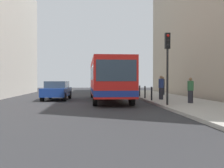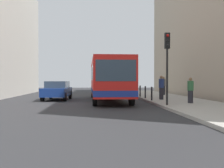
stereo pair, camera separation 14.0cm
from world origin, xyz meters
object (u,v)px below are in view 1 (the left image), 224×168
(bus, at_px, (108,78))
(pedestrian_far_sidewalk, at_px, (163,86))
(car_beside_bus, at_px, (57,90))
(bollard_near, at_px, (152,94))
(bollard_farthest, at_px, (135,90))
(pedestrian_near_signal, at_px, (191,90))
(bollard_far, at_px, (140,91))
(traffic_light, at_px, (167,55))
(bollard_mid, at_px, (145,92))
(pedestrian_mid_sidewalk, at_px, (161,88))

(bus, bearing_deg, pedestrian_far_sidewalk, -136.64)
(car_beside_bus, relative_size, bollard_near, 4.73)
(bollard_farthest, xyz_separation_m, pedestrian_near_signal, (1.92, -9.35, 0.31))
(bus, height_order, bollard_far, bus)
(car_beside_bus, bearing_deg, bus, 164.60)
(bollard_farthest, relative_size, pedestrian_near_signal, 0.60)
(bus, xyz_separation_m, car_beside_bus, (-3.99, 1.34, -0.94))
(traffic_light, bearing_deg, bus, 119.26)
(bollard_far, bearing_deg, bollard_mid, -90.00)
(bus, distance_m, pedestrian_mid_sidewalk, 3.99)
(traffic_light, bearing_deg, pedestrian_near_signal, 34.61)
(traffic_light, height_order, pedestrian_far_sidewalk, traffic_light)
(pedestrian_mid_sidewalk, relative_size, pedestrian_far_sidewalk, 0.99)
(bus, relative_size, pedestrian_far_sidewalk, 6.26)
(bollard_mid, bearing_deg, pedestrian_near_signal, -67.66)
(bus, bearing_deg, bollard_mid, -170.05)
(pedestrian_far_sidewalk, bearing_deg, bollard_far, -14.20)
(traffic_light, relative_size, pedestrian_near_signal, 2.59)
(bus, xyz_separation_m, bollard_mid, (2.91, 0.55, -1.10))
(car_beside_bus, xyz_separation_m, bollard_near, (6.91, -3.12, -0.16))
(car_beside_bus, xyz_separation_m, pedestrian_near_signal, (8.83, -5.46, 0.15))
(pedestrian_near_signal, relative_size, pedestrian_far_sidewalk, 0.90)
(bollard_mid, xyz_separation_m, bollard_far, (0.00, 2.34, 0.00))
(pedestrian_near_signal, bearing_deg, bollard_mid, -145.25)
(bollard_near, bearing_deg, pedestrian_near_signal, -50.61)
(bus, bearing_deg, car_beside_bus, -19.27)
(bollard_farthest, bearing_deg, bollard_far, -90.00)
(bus, distance_m, pedestrian_near_signal, 6.40)
(pedestrian_mid_sidewalk, height_order, pedestrian_far_sidewalk, pedestrian_far_sidewalk)
(bollard_near, distance_m, pedestrian_mid_sidewalk, 1.36)
(bollard_mid, distance_m, bollard_farthest, 4.67)
(bus, relative_size, traffic_light, 2.70)
(bollard_mid, bearing_deg, car_beside_bus, 173.49)
(bollard_farthest, bearing_deg, pedestrian_far_sidewalk, 5.62)
(traffic_light, xyz_separation_m, bollard_far, (-0.10, 8.27, -2.38))
(bollard_near, distance_m, pedestrian_far_sidewalk, 7.79)
(car_beside_bus, relative_size, pedestrian_near_signal, 2.84)
(pedestrian_mid_sidewalk, bearing_deg, bollard_far, -30.88)
(bollard_mid, distance_m, pedestrian_mid_sidewalk, 1.73)
(car_beside_bus, bearing_deg, bollard_near, 158.79)
(bollard_near, xyz_separation_m, pedestrian_far_sidewalk, (2.75, 7.28, 0.41))
(car_beside_bus, xyz_separation_m, bollard_far, (6.91, 1.55, -0.16))
(traffic_light, xyz_separation_m, bollard_farthest, (-0.10, 10.60, -2.38))
(car_beside_bus, height_order, traffic_light, traffic_light)
(car_beside_bus, bearing_deg, bollard_farthest, -147.53)
(traffic_light, distance_m, bollard_farthest, 10.87)
(car_beside_bus, relative_size, bollard_far, 4.73)
(car_beside_bus, xyz_separation_m, bollard_farthest, (6.91, 3.88, -0.16))
(bollard_mid, height_order, pedestrian_mid_sidewalk, pedestrian_mid_sidewalk)
(car_beside_bus, distance_m, bollard_near, 7.58)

